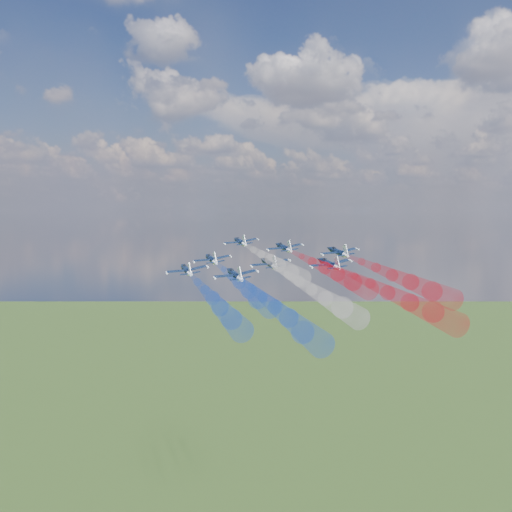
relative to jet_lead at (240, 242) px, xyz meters
The scene contains 16 objects.
jet_lead is the anchor object (origin of this frame).
trail_lead 24.77m from the jet_lead, 37.10° to the right, with size 3.98×38.98×3.98m, color white, non-canonical shape.
jet_inner_left 16.37m from the jet_lead, 79.16° to the right, with size 9.56×11.95×3.19m, color black, non-canonical shape.
trail_inner_left 38.54m from the jet_lead, 53.47° to the right, with size 3.98×38.98×3.98m, color blue, non-canonical shape.
jet_inner_right 15.17m from the jet_lead, ahead, with size 9.56×11.95×3.19m, color black, non-canonical shape.
trail_inner_right 38.66m from the jet_lead, 25.77° to the right, with size 3.98×38.98×3.98m, color red, non-canonical shape.
jet_outer_left 29.44m from the jet_lead, 77.46° to the right, with size 9.56×11.95×3.19m, color black, non-canonical shape.
trail_outer_left 50.95m from the jet_lead, 59.02° to the right, with size 3.98×38.98×3.98m, color blue, non-canonical shape.
jet_center_third 23.98m from the jet_lead, 36.98° to the right, with size 9.56×11.95×3.19m, color black, non-canonical shape.
trail_center_third 48.73m from the jet_lead, 37.04° to the right, with size 3.98×38.98×3.98m, color white, non-canonical shape.
jet_outer_right 29.79m from the jet_lead, ahead, with size 9.56×11.95×3.19m, color black, non-canonical shape.
trail_outer_right 52.06m from the jet_lead, 17.98° to the right, with size 3.98×38.98×3.98m, color red, non-canonical shape.
jet_rear_left 36.12m from the jet_lead, 54.99° to the right, with size 9.56×11.95×3.19m, color black, non-canonical shape.
trail_rear_left 60.18m from the jet_lead, 47.71° to the right, with size 3.98×38.98×3.98m, color blue, non-canonical shape.
jet_rear_right 37.10m from the jet_lead, 22.28° to the right, with size 9.56×11.95×3.19m, color black, non-canonical shape.
trail_rear_right 61.37m from the jet_lead, 28.19° to the right, with size 3.98×38.98×3.98m, color red, non-canonical shape.
Camera 1 is at (73.80, -93.76, 156.13)m, focal length 40.78 mm.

